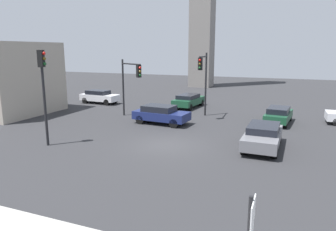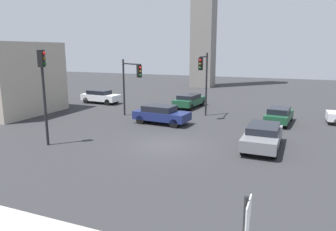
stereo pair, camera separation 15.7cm
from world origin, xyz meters
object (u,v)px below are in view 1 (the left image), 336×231
car_2 (161,114)px  car_4 (263,136)px  traffic_light_1 (203,73)px  traffic_light_2 (43,81)px  car_3 (189,100)px  car_1 (99,96)px  car_5 (278,115)px  traffic_light_0 (131,78)px

car_2 → car_4: size_ratio=0.95×
car_4 → traffic_light_1: bearing=-139.4°
traffic_light_2 → car_3: size_ratio=1.25×
traffic_light_1 → car_4: bearing=36.5°
traffic_light_2 → car_3: 16.54m
traffic_light_1 → car_1: (-12.60, 3.07, -3.10)m
car_1 → car_5: car_1 is taller
traffic_light_0 → car_3: traffic_light_0 is taller
car_5 → traffic_light_0: bearing=107.5°
traffic_light_1 → car_1: bearing=-106.8°
traffic_light_2 → car_2: bearing=50.3°
car_5 → traffic_light_1: bearing=98.1°
traffic_light_0 → car_4: (11.43, -4.64, -2.72)m
traffic_light_0 → car_3: (3.05, 6.65, -2.75)m
car_3 → car_1: bearing=103.4°
traffic_light_0 → car_5: traffic_light_0 is taller
traffic_light_2 → car_2: 9.59m
traffic_light_1 → car_5: bearing=89.3°
car_1 → car_5: 19.04m
traffic_light_2 → car_5: traffic_light_2 is taller
car_1 → car_2: bearing=-29.0°
traffic_light_0 → car_5: 12.54m
traffic_light_2 → car_3: (4.04, 15.70, -3.28)m
traffic_light_1 → car_3: size_ratio=1.19×
car_5 → car_3: bearing=70.8°
traffic_light_2 → car_4: (12.42, 4.40, -3.25)m
traffic_light_0 → traffic_light_1: size_ratio=0.90×
traffic_light_1 → car_2: size_ratio=1.23×
traffic_light_1 → car_5: size_ratio=1.31×
car_3 → traffic_light_2: bearing=171.3°
car_3 → car_4: (8.38, -11.29, 0.03)m
traffic_light_1 → car_4: size_ratio=1.18×
car_2 → traffic_light_1: bearing=57.0°
car_4 → car_3: bearing=-142.4°
traffic_light_0 → car_2: (3.23, -1.06, -2.70)m
traffic_light_1 → car_2: bearing=-40.3°
traffic_light_1 → traffic_light_2: 13.14m
car_4 → traffic_light_0: bearing=-111.1°
car_3 → traffic_light_0: bearing=161.1°
traffic_light_2 → car_3: traffic_light_2 is taller
traffic_light_2 → car_1: 15.84m
car_1 → car_4: (18.29, -9.96, -0.01)m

